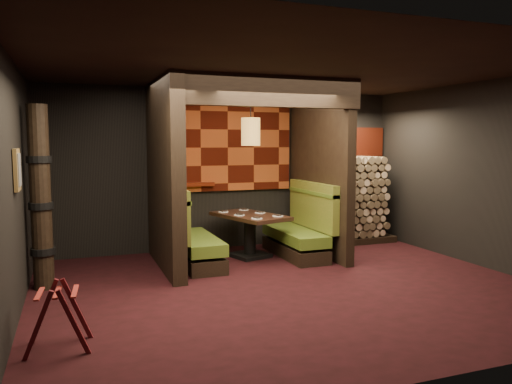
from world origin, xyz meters
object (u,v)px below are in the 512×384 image
object	(u,v)px
luggage_rack	(58,314)
booth_bench_right	(300,232)
pendant_lamp	(251,132)
dining_table	(250,228)
firewood_stack	(349,200)
booth_bench_left	(190,240)
totem_column	(41,199)

from	to	relation	value
luggage_rack	booth_bench_right	bearing A→B (deg)	35.44
booth_bench_right	pendant_lamp	bearing A→B (deg)	169.62
dining_table	booth_bench_right	bearing A→B (deg)	-13.66
luggage_rack	firewood_stack	size ratio (longest dim) A/B	0.38
booth_bench_right	pendant_lamp	distance (m)	1.89
booth_bench_left	booth_bench_right	world-z (taller)	same
dining_table	pendant_lamp	world-z (taller)	pendant_lamp
booth_bench_left	totem_column	bearing A→B (deg)	-165.25
pendant_lamp	booth_bench_left	bearing A→B (deg)	-171.74
booth_bench_left	dining_table	bearing A→B (deg)	10.89
dining_table	pendant_lamp	distance (m)	1.60
booth_bench_left	dining_table	xyz separation A→B (m)	(1.06, 0.20, 0.09)
totem_column	firewood_stack	world-z (taller)	totem_column
totem_column	booth_bench_left	bearing A→B (deg)	14.75
booth_bench_right	luggage_rack	world-z (taller)	booth_bench_right
booth_bench_left	pendant_lamp	xyz separation A→B (m)	(1.06, 0.15, 1.69)
firewood_stack	luggage_rack	bearing A→B (deg)	-146.57
firewood_stack	dining_table	bearing A→B (deg)	-167.22
totem_column	luggage_rack	bearing A→B (deg)	-84.00
pendant_lamp	firewood_stack	bearing A→B (deg)	14.02
booth_bench_right	booth_bench_left	bearing A→B (deg)	180.00
dining_table	totem_column	distance (m)	3.31
dining_table	totem_column	xyz separation A→B (m)	(-3.14, -0.75, 0.70)
booth_bench_left	pendant_lamp	bearing A→B (deg)	8.26
booth_bench_right	firewood_stack	xyz separation A→B (m)	(1.35, 0.70, 0.42)
luggage_rack	totem_column	bearing A→B (deg)	96.00
booth_bench_left	totem_column	size ratio (longest dim) A/B	0.67
booth_bench_right	totem_column	xyz separation A→B (m)	(-3.98, -0.55, 0.79)
booth_bench_right	totem_column	world-z (taller)	totem_column
totem_column	firewood_stack	distance (m)	5.49
booth_bench_right	dining_table	size ratio (longest dim) A/B	1.05
booth_bench_left	totem_column	world-z (taller)	totem_column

